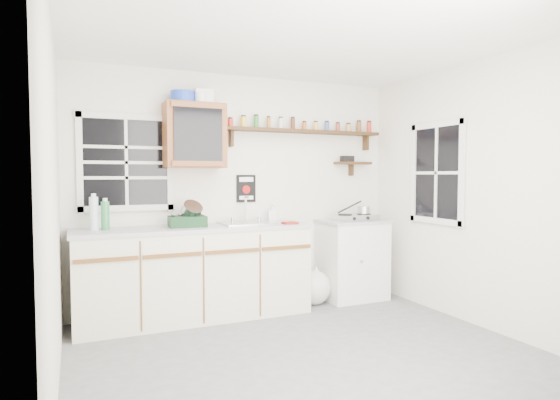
{
  "coord_description": "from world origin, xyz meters",
  "views": [
    {
      "loc": [
        -1.68,
        -3.24,
        1.42
      ],
      "look_at": [
        -0.0,
        0.55,
        1.2
      ],
      "focal_mm": 30.0,
      "sensor_mm": 36.0,
      "label": 1
    }
  ],
  "objects_px": {
    "spice_shelf": "(305,130)",
    "main_cabinet": "(196,272)",
    "right_cabinet": "(352,259)",
    "dish_rack": "(189,218)",
    "upper_cabinet": "(195,136)",
    "hotplate": "(355,217)"
  },
  "relations": [
    {
      "from": "main_cabinet",
      "to": "dish_rack",
      "type": "relative_size",
      "value": 6.25
    },
    {
      "from": "main_cabinet",
      "to": "upper_cabinet",
      "type": "distance_m",
      "value": 1.37
    },
    {
      "from": "main_cabinet",
      "to": "hotplate",
      "type": "relative_size",
      "value": 4.47
    },
    {
      "from": "dish_rack",
      "to": "upper_cabinet",
      "type": "bearing_deg",
      "value": 57.32
    },
    {
      "from": "hotplate",
      "to": "dish_rack",
      "type": "bearing_deg",
      "value": 178.6
    },
    {
      "from": "hotplate",
      "to": "right_cabinet",
      "type": "bearing_deg",
      "value": 133.7
    },
    {
      "from": "right_cabinet",
      "to": "dish_rack",
      "type": "bearing_deg",
      "value": -179.42
    },
    {
      "from": "main_cabinet",
      "to": "right_cabinet",
      "type": "distance_m",
      "value": 1.84
    },
    {
      "from": "right_cabinet",
      "to": "spice_shelf",
      "type": "xyz_separation_m",
      "value": [
        -0.52,
        0.19,
        1.48
      ]
    },
    {
      "from": "right_cabinet",
      "to": "hotplate",
      "type": "xyz_separation_m",
      "value": [
        0.02,
        -0.02,
        0.49
      ]
    },
    {
      "from": "upper_cabinet",
      "to": "hotplate",
      "type": "height_order",
      "value": "upper_cabinet"
    },
    {
      "from": "right_cabinet",
      "to": "upper_cabinet",
      "type": "xyz_separation_m",
      "value": [
        -1.8,
        0.12,
        1.37
      ]
    },
    {
      "from": "upper_cabinet",
      "to": "hotplate",
      "type": "relative_size",
      "value": 1.26
    },
    {
      "from": "upper_cabinet",
      "to": "hotplate",
      "type": "xyz_separation_m",
      "value": [
        1.82,
        -0.14,
        -0.88
      ]
    },
    {
      "from": "upper_cabinet",
      "to": "hotplate",
      "type": "distance_m",
      "value": 2.03
    },
    {
      "from": "hotplate",
      "to": "main_cabinet",
      "type": "bearing_deg",
      "value": 178.8
    },
    {
      "from": "dish_rack",
      "to": "hotplate",
      "type": "bearing_deg",
      "value": 3.62
    },
    {
      "from": "main_cabinet",
      "to": "spice_shelf",
      "type": "distance_m",
      "value": 1.98
    },
    {
      "from": "main_cabinet",
      "to": "hotplate",
      "type": "bearing_deg",
      "value": 0.17
    },
    {
      "from": "spice_shelf",
      "to": "main_cabinet",
      "type": "bearing_deg",
      "value": -170.79
    },
    {
      "from": "spice_shelf",
      "to": "hotplate",
      "type": "bearing_deg",
      "value": -20.98
    },
    {
      "from": "main_cabinet",
      "to": "hotplate",
      "type": "distance_m",
      "value": 1.92
    }
  ]
}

